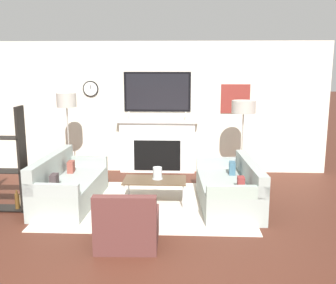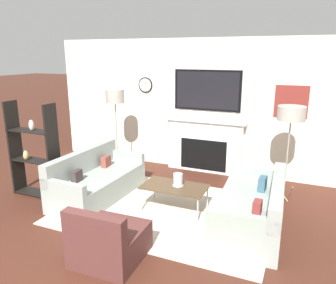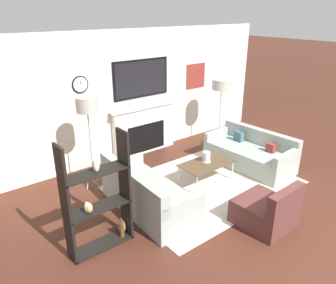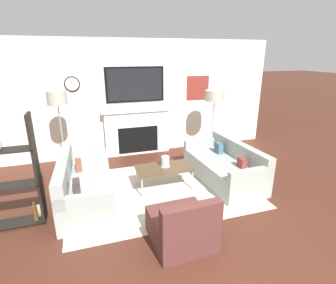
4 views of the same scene
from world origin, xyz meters
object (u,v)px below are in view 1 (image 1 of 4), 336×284
floor_lamp_right (244,108)px  hurricane_candle (157,174)px  couch_left (68,187)px  armchair (128,226)px  floor_lamp_left (67,102)px  coffee_table (155,181)px  couch_right (230,190)px

floor_lamp_right → hurricane_candle: bearing=-144.0°
couch_left → hurricane_candle: (1.45, 0.12, 0.20)m
armchair → floor_lamp_left: 3.34m
floor_lamp_right → couch_left: bearing=-157.6°
floor_lamp_right → coffee_table: bearing=-143.6°
armchair → coffee_table: armchair is taller
hurricane_candle → floor_lamp_right: 2.11m
hurricane_candle → floor_lamp_left: 2.35m
floor_lamp_left → floor_lamp_right: bearing=0.0°
couch_left → coffee_table: bearing=3.0°
armchair → couch_left: bearing=129.4°
couch_right → couch_left: bearing=-180.0°
couch_right → floor_lamp_left: bearing=157.6°
couch_right → floor_lamp_right: size_ratio=1.14×
couch_right → hurricane_candle: size_ratio=9.21×
hurricane_candle → floor_lamp_right: (1.52, 1.10, 0.97)m
couch_left → hurricane_candle: couch_left is taller
couch_left → floor_lamp_right: bearing=22.4°
couch_right → hurricane_candle: 1.20m
hurricane_candle → floor_lamp_left: bearing=148.3°
armchair → coffee_table: (0.22, 1.52, 0.13)m
couch_right → armchair: (-1.44, -1.45, -0.02)m
armchair → floor_lamp_right: size_ratio=0.50×
hurricane_candle → floor_lamp_right: bearing=36.0°
coffee_table → armchair: bearing=-98.3°
couch_left → hurricane_candle: 1.47m
floor_lamp_left → floor_lamp_right: floor_lamp_left is taller
couch_right → floor_lamp_left: floor_lamp_left is taller
floor_lamp_right → armchair: bearing=-123.7°
floor_lamp_left → couch_right: bearing=-22.4°
floor_lamp_right → couch_right: bearing=-105.6°
armchair → floor_lamp_left: size_ratio=0.47×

